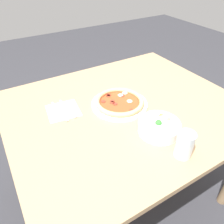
# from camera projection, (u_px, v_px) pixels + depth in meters

# --- Properties ---
(ground_plane) EXTENTS (8.00, 8.00, 0.00)m
(ground_plane) POSITION_uv_depth(u_px,v_px,m) (122.00, 188.00, 1.69)
(ground_plane) COLOR #333338
(dining_table) EXTENTS (1.28, 1.07, 0.78)m
(dining_table) POSITION_uv_depth(u_px,v_px,m) (125.00, 119.00, 1.28)
(dining_table) COLOR tan
(dining_table) RESTS_ON ground_plane
(pizza) EXTENTS (0.32, 0.32, 0.04)m
(pizza) POSITION_uv_depth(u_px,v_px,m) (119.00, 102.00, 1.22)
(pizza) COLOR white
(pizza) RESTS_ON dining_table
(bowl) EXTENTS (0.20, 0.20, 0.07)m
(bowl) POSITION_uv_depth(u_px,v_px,m) (159.00, 126.00, 1.04)
(bowl) COLOR white
(bowl) RESTS_ON dining_table
(napkin) EXTENTS (0.19, 0.19, 0.00)m
(napkin) POSITION_uv_depth(u_px,v_px,m) (63.00, 111.00, 1.19)
(napkin) COLOR white
(napkin) RESTS_ON dining_table
(fork) EXTENTS (0.03, 0.20, 0.00)m
(fork) POSITION_uv_depth(u_px,v_px,m) (67.00, 108.00, 1.20)
(fork) COLOR silver
(fork) RESTS_ON napkin
(knife) EXTENTS (0.03, 0.20, 0.01)m
(knife) POSITION_uv_depth(u_px,v_px,m) (59.00, 110.00, 1.18)
(knife) COLOR silver
(knife) RESTS_ON napkin
(glass) EXTENTS (0.07, 0.07, 0.12)m
(glass) POSITION_uv_depth(u_px,v_px,m) (185.00, 145.00, 0.90)
(glass) COLOR silver
(glass) RESTS_ON dining_table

